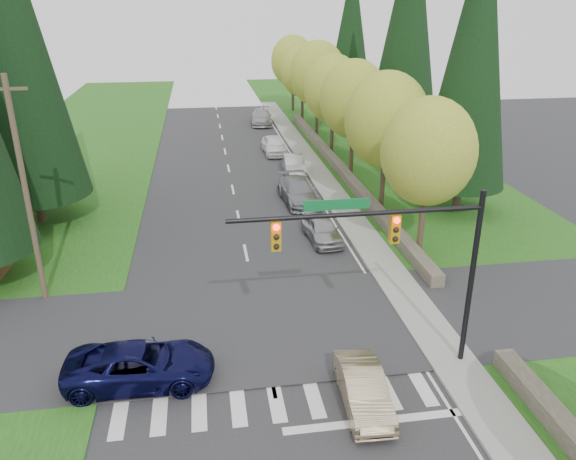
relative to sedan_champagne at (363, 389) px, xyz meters
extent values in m
cube|color=#1F5115|center=(10.15, 17.34, -0.61)|extent=(14.00, 110.00, 0.06)
cube|color=#1F5115|center=(-15.85, 17.34, -0.61)|extent=(14.00, 110.00, 0.06)
cube|color=#28282B|center=(-2.85, 5.34, -0.64)|extent=(120.00, 8.00, 0.10)
cube|color=gray|center=(4.05, 19.34, -0.58)|extent=(1.80, 80.00, 0.13)
cube|color=gray|center=(3.20, 19.34, -0.58)|extent=(0.20, 80.00, 0.13)
cube|color=#4C4438|center=(5.75, 27.34, -0.29)|extent=(0.70, 40.00, 0.70)
cylinder|color=black|center=(4.35, 1.84, 2.76)|extent=(0.20, 0.20, 6.80)
cylinder|color=black|center=(0.05, 1.84, 5.56)|extent=(8.60, 0.16, 0.16)
cube|color=#0C662D|center=(-0.65, 1.89, 5.91)|extent=(2.20, 0.04, 0.35)
cube|color=#BF8C0C|center=(1.35, 1.84, 4.96)|extent=(0.32, 0.24, 1.00)
sphere|color=#FF0C05|center=(1.35, 1.70, 5.31)|extent=(0.22, 0.22, 0.22)
cube|color=#BF8C0C|center=(-2.65, 1.84, 4.96)|extent=(0.32, 0.24, 1.00)
sphere|color=#FF0C05|center=(-2.65, 1.70, 5.31)|extent=(0.22, 0.22, 0.22)
cylinder|color=#473828|center=(-12.35, 9.34, 4.36)|extent=(0.24, 0.24, 10.00)
cube|color=#473828|center=(-12.35, 9.34, 8.76)|extent=(1.60, 0.10, 0.12)
cylinder|color=#38281C|center=(6.35, 11.34, 1.74)|extent=(0.32, 0.32, 4.76)
ellipsoid|color=olive|center=(6.35, 11.34, 4.97)|extent=(4.80, 4.80, 5.52)
cylinder|color=#38281C|center=(6.45, 18.34, 1.82)|extent=(0.32, 0.32, 4.93)
ellipsoid|color=olive|center=(6.45, 18.34, 5.16)|extent=(5.20, 5.20, 5.98)
cylinder|color=#38281C|center=(6.25, 25.34, 1.88)|extent=(0.32, 0.32, 5.04)
ellipsoid|color=olive|center=(6.25, 25.34, 5.30)|extent=(5.00, 5.00, 5.75)
cylinder|color=#38281C|center=(6.35, 32.34, 1.76)|extent=(0.32, 0.32, 4.82)
ellipsoid|color=olive|center=(6.35, 32.34, 5.03)|extent=(5.00, 5.00, 5.75)
cylinder|color=#38281C|center=(6.45, 39.34, 1.93)|extent=(0.32, 0.32, 5.15)
ellipsoid|color=olive|center=(6.45, 39.34, 5.43)|extent=(5.40, 5.40, 6.21)
cylinder|color=#38281C|center=(6.25, 46.34, 1.71)|extent=(0.32, 0.32, 4.70)
ellipsoid|color=olive|center=(6.25, 46.34, 4.90)|extent=(4.80, 4.80, 5.52)
cylinder|color=#38281C|center=(6.35, 53.34, 1.85)|extent=(0.32, 0.32, 4.98)
ellipsoid|color=olive|center=(6.35, 53.34, 5.23)|extent=(5.20, 5.20, 5.98)
cylinder|color=#38281C|center=(-14.85, 19.34, 0.36)|extent=(0.50, 0.50, 2.00)
cone|color=black|center=(-14.85, 19.34, 10.66)|extent=(6.46, 6.46, 19.00)
cylinder|color=#38281C|center=(-16.85, 25.34, 0.36)|extent=(0.50, 0.50, 2.00)
cone|color=black|center=(-16.85, 25.34, 9.66)|extent=(5.78, 5.78, 17.00)
cylinder|color=#38281C|center=(11.15, 17.34, 0.36)|extent=(0.50, 0.50, 2.00)
cone|color=black|center=(11.15, 17.34, 9.16)|extent=(5.44, 5.44, 16.00)
cylinder|color=#38281C|center=(12.15, 31.34, 0.36)|extent=(0.50, 0.50, 2.00)
cone|color=black|center=(12.15, 31.34, 10.16)|extent=(6.12, 6.12, 18.00)
cylinder|color=#38281C|center=(11.15, 45.34, 0.36)|extent=(0.50, 0.50, 2.00)
cone|color=black|center=(11.15, 45.34, 8.66)|extent=(5.10, 5.10, 15.00)
imported|color=tan|center=(0.00, 0.00, 0.00)|extent=(1.53, 3.96, 1.29)
imported|color=#0A0B35|center=(-7.46, 2.41, 0.08)|extent=(5.29, 2.56, 1.45)
imported|color=#A2A2A6|center=(1.55, 13.86, 0.05)|extent=(1.96, 4.18, 1.38)
imported|color=gray|center=(1.35, 20.40, 0.13)|extent=(2.46, 5.42, 1.54)
imported|color=#B5B5BA|center=(2.13, 27.11, 0.07)|extent=(1.75, 4.43, 1.43)
imported|color=white|center=(1.40, 33.34, 0.14)|extent=(1.94, 4.62, 1.56)
imported|color=#9C9DA1|center=(1.71, 46.03, 0.13)|extent=(2.59, 5.50, 1.55)
camera|label=1|loc=(-4.83, -14.69, 12.05)|focal=35.00mm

